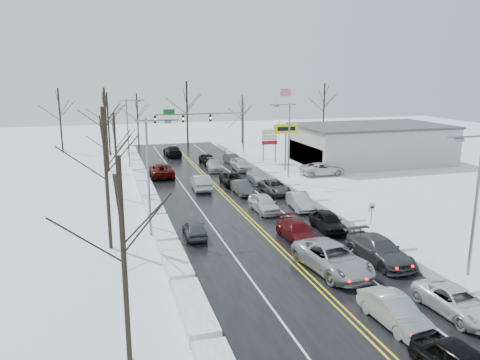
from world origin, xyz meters
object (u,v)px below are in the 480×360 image
object	(u,v)px
dealership_building	(371,144)
oncoming_car_0	(201,190)
traffic_signal_mast	(210,121)
tires_plus_sign	(286,132)
flagpole	(281,115)

from	to	relation	value
dealership_building	oncoming_car_0	xyz separation A→B (m)	(-25.85, -8.80, -2.66)
traffic_signal_mast	tires_plus_sign	xyz separation A→B (m)	(7.05, -12.00, -0.49)
flagpole	oncoming_car_0	size ratio (longest dim) A/B	2.04
dealership_building	oncoming_car_0	distance (m)	27.43
dealership_building	traffic_signal_mast	bearing A→B (deg)	154.05
tires_plus_sign	oncoming_car_0	size ratio (longest dim) A/B	1.22
traffic_signal_mast	dealership_building	distance (m)	23.01
traffic_signal_mast	dealership_building	xyz separation A→B (m)	(20.53, -9.99, -2.82)
tires_plus_sign	flagpole	bearing A→B (deg)	71.56
tires_plus_sign	flagpole	world-z (taller)	flagpole
flagpole	dealership_building	size ratio (longest dim) A/B	0.49
flagpole	dealership_building	world-z (taller)	flagpole
tires_plus_sign	oncoming_car_0	bearing A→B (deg)	-151.22
tires_plus_sign	oncoming_car_0	distance (m)	14.97
tires_plus_sign	dealership_building	size ratio (longest dim) A/B	0.29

